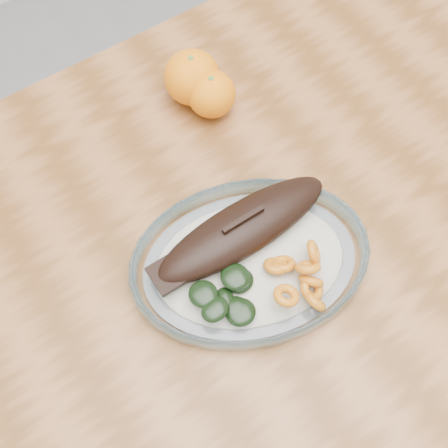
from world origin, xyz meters
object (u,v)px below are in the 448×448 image
(dining_table, at_px, (274,248))
(orange_left, at_px, (192,77))
(plated_meal, at_px, (250,258))
(orange_right, at_px, (211,94))

(dining_table, height_order, orange_left, orange_left)
(dining_table, xyz_separation_m, plated_meal, (-0.07, -0.03, 0.12))
(dining_table, distance_m, orange_left, 0.28)
(plated_meal, height_order, orange_left, orange_left)
(plated_meal, height_order, orange_right, plated_meal)
(orange_left, bearing_deg, orange_right, -76.04)
(dining_table, distance_m, orange_right, 0.25)
(orange_left, xyz_separation_m, orange_right, (0.01, -0.04, -0.01))
(orange_left, bearing_deg, plated_meal, -107.75)
(dining_table, xyz_separation_m, orange_left, (0.02, 0.24, 0.14))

